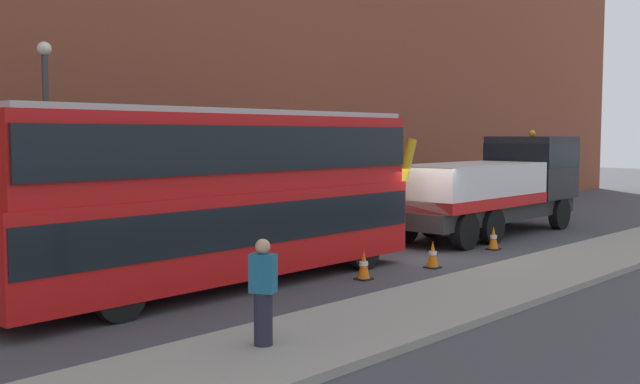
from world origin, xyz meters
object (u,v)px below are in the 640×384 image
(recovery_tow_truck, at_px, (495,184))
(double_decker_bus, at_px, (219,190))
(street_lamp, at_px, (47,136))
(traffic_cone_midway, at_px, (433,255))
(pedestrian_onlooker, at_px, (263,293))
(traffic_cone_near_bus, at_px, (364,266))
(traffic_cone_near_truck, at_px, (493,239))

(recovery_tow_truck, height_order, double_decker_bus, double_decker_bus)
(street_lamp, bearing_deg, traffic_cone_midway, -44.01)
(double_decker_bus, distance_m, pedestrian_onlooker, 5.50)
(recovery_tow_truck, relative_size, pedestrian_onlooker, 5.94)
(traffic_cone_near_bus, bearing_deg, recovery_tow_truck, 11.36)
(pedestrian_onlooker, height_order, street_lamp, street_lamp)
(traffic_cone_midway, distance_m, street_lamp, 10.38)
(traffic_cone_near_bus, bearing_deg, pedestrian_onlooker, -154.61)
(pedestrian_onlooker, distance_m, street_lamp, 9.63)
(pedestrian_onlooker, bearing_deg, traffic_cone_near_bus, -1.10)
(traffic_cone_midway, bearing_deg, recovery_tow_truck, 17.59)
(traffic_cone_near_truck, bearing_deg, street_lamp, 149.44)
(pedestrian_onlooker, distance_m, traffic_cone_near_bus, 6.33)
(traffic_cone_near_bus, bearing_deg, street_lamp, 125.57)
(traffic_cone_near_truck, distance_m, street_lamp, 13.07)
(recovery_tow_truck, distance_m, pedestrian_onlooker, 15.77)
(recovery_tow_truck, height_order, traffic_cone_near_truck, recovery_tow_truck)
(recovery_tow_truck, height_order, pedestrian_onlooker, recovery_tow_truck)
(pedestrian_onlooker, relative_size, traffic_cone_midway, 2.38)
(recovery_tow_truck, relative_size, traffic_cone_midway, 14.11)
(traffic_cone_midway, xyz_separation_m, traffic_cone_near_truck, (3.81, 0.42, 0.00))
(double_decker_bus, xyz_separation_m, street_lamp, (-1.78, 4.68, 1.24))
(street_lamp, bearing_deg, recovery_tow_truck, -18.36)
(traffic_cone_midway, distance_m, traffic_cone_near_truck, 3.84)
(street_lamp, bearing_deg, double_decker_bus, -69.16)
(pedestrian_onlooker, distance_m, traffic_cone_midway, 8.48)
(double_decker_bus, bearing_deg, traffic_cone_near_truck, -11.90)
(traffic_cone_near_bus, height_order, traffic_cone_midway, same)
(traffic_cone_midway, bearing_deg, pedestrian_onlooker, -163.65)
(double_decker_bus, relative_size, street_lamp, 1.90)
(recovery_tow_truck, distance_m, traffic_cone_near_truck, 3.88)
(traffic_cone_near_bus, relative_size, traffic_cone_near_truck, 1.00)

